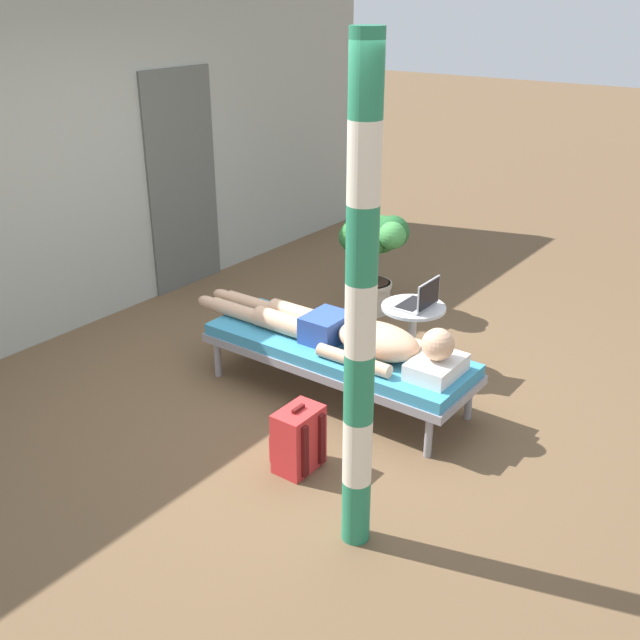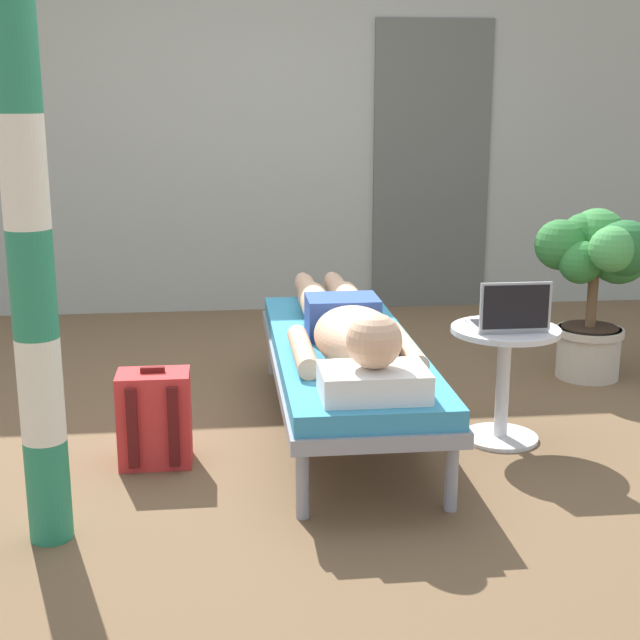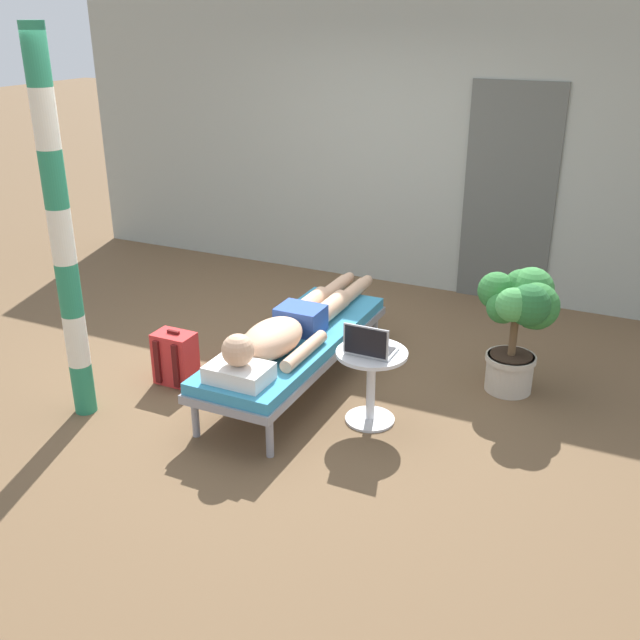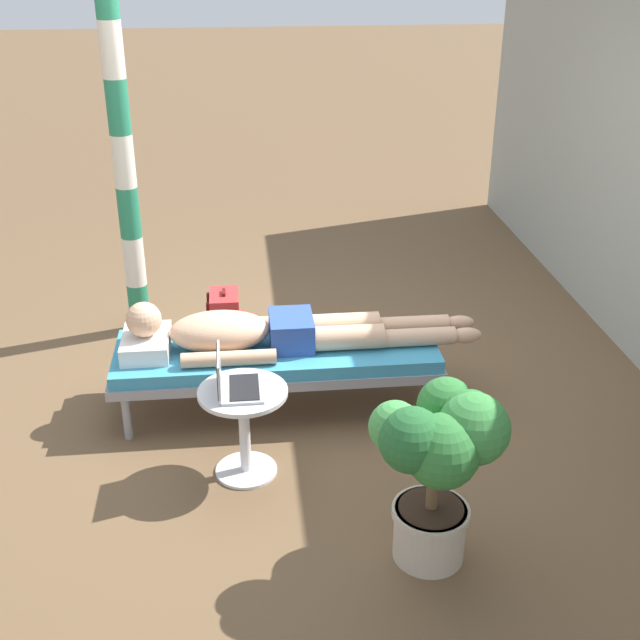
{
  "view_description": "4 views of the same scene",
  "coord_description": "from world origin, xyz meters",
  "px_view_note": "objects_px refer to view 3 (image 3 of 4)",
  "views": [
    {
      "loc": [
        -3.65,
        -2.88,
        2.69
      ],
      "look_at": [
        -0.03,
        -0.22,
        0.69
      ],
      "focal_mm": 41.94,
      "sensor_mm": 36.0,
      "label": 1
    },
    {
      "loc": [
        -0.36,
        -4.12,
        1.51
      ],
      "look_at": [
        0.1,
        -0.02,
        0.48
      ],
      "focal_mm": 50.47,
      "sensor_mm": 36.0,
      "label": 2
    },
    {
      "loc": [
        2.45,
        -4.5,
        2.61
      ],
      "look_at": [
        0.4,
        -0.22,
        0.59
      ],
      "focal_mm": 41.11,
      "sensor_mm": 36.0,
      "label": 3
    },
    {
      "loc": [
        4.64,
        -0.4,
        2.76
      ],
      "look_at": [
        0.42,
        0.05,
        0.69
      ],
      "focal_mm": 46.34,
      "sensor_mm": 36.0,
      "label": 4
    }
  ],
  "objects_px": {
    "person_reclining": "(289,328)",
    "backpack": "(176,358)",
    "porch_post": "(62,236)",
    "potted_plant": "(520,313)",
    "laptop": "(369,347)",
    "lounge_chair": "(295,345)",
    "side_table": "(371,374)"
  },
  "relations": [
    {
      "from": "backpack",
      "to": "potted_plant",
      "type": "xyz_separation_m",
      "value": [
        2.32,
        0.97,
        0.42
      ]
    },
    {
      "from": "person_reclining",
      "to": "lounge_chair",
      "type": "bearing_deg",
      "value": 90.0
    },
    {
      "from": "laptop",
      "to": "porch_post",
      "type": "distance_m",
      "value": 2.1
    },
    {
      "from": "side_table",
      "to": "person_reclining",
      "type": "bearing_deg",
      "value": 170.26
    },
    {
      "from": "side_table",
      "to": "backpack",
      "type": "xyz_separation_m",
      "value": [
        -1.53,
        -0.1,
        -0.16
      ]
    },
    {
      "from": "lounge_chair",
      "to": "side_table",
      "type": "xyz_separation_m",
      "value": [
        0.68,
        -0.21,
        0.01
      ]
    },
    {
      "from": "person_reclining",
      "to": "laptop",
      "type": "bearing_deg",
      "value": -13.85
    },
    {
      "from": "laptop",
      "to": "porch_post",
      "type": "bearing_deg",
      "value": -159.71
    },
    {
      "from": "lounge_chair",
      "to": "laptop",
      "type": "xyz_separation_m",
      "value": [
        0.68,
        -0.27,
        0.24
      ]
    },
    {
      "from": "laptop",
      "to": "potted_plant",
      "type": "height_order",
      "value": "potted_plant"
    },
    {
      "from": "lounge_chair",
      "to": "laptop",
      "type": "bearing_deg",
      "value": -21.21
    },
    {
      "from": "lounge_chair",
      "to": "person_reclining",
      "type": "relative_size",
      "value": 0.92
    },
    {
      "from": "backpack",
      "to": "side_table",
      "type": "bearing_deg",
      "value": 3.72
    },
    {
      "from": "lounge_chair",
      "to": "laptop",
      "type": "height_order",
      "value": "laptop"
    },
    {
      "from": "person_reclining",
      "to": "laptop",
      "type": "distance_m",
      "value": 0.71
    },
    {
      "from": "backpack",
      "to": "laptop",
      "type": "bearing_deg",
      "value": 1.81
    },
    {
      "from": "porch_post",
      "to": "backpack",
      "type": "bearing_deg",
      "value": 63.09
    },
    {
      "from": "person_reclining",
      "to": "potted_plant",
      "type": "xyz_separation_m",
      "value": [
        1.47,
        0.75,
        0.1
      ]
    },
    {
      "from": "laptop",
      "to": "backpack",
      "type": "bearing_deg",
      "value": -178.19
    },
    {
      "from": "person_reclining",
      "to": "porch_post",
      "type": "relative_size",
      "value": 0.85
    },
    {
      "from": "person_reclining",
      "to": "side_table",
      "type": "distance_m",
      "value": 0.71
    },
    {
      "from": "porch_post",
      "to": "lounge_chair",
      "type": "bearing_deg",
      "value": 39.1
    },
    {
      "from": "side_table",
      "to": "backpack",
      "type": "bearing_deg",
      "value": -176.28
    },
    {
      "from": "laptop",
      "to": "potted_plant",
      "type": "relative_size",
      "value": 0.34
    },
    {
      "from": "person_reclining",
      "to": "backpack",
      "type": "bearing_deg",
      "value": -165.63
    },
    {
      "from": "potted_plant",
      "to": "porch_post",
      "type": "distance_m",
      "value": 3.16
    },
    {
      "from": "side_table",
      "to": "backpack",
      "type": "relative_size",
      "value": 1.23
    },
    {
      "from": "porch_post",
      "to": "laptop",
      "type": "bearing_deg",
      "value": 20.29
    },
    {
      "from": "potted_plant",
      "to": "porch_post",
      "type": "bearing_deg",
      "value": -148.72
    },
    {
      "from": "potted_plant",
      "to": "porch_post",
      "type": "relative_size",
      "value": 0.36
    },
    {
      "from": "lounge_chair",
      "to": "backpack",
      "type": "relative_size",
      "value": 4.69
    },
    {
      "from": "lounge_chair",
      "to": "side_table",
      "type": "height_order",
      "value": "side_table"
    }
  ]
}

